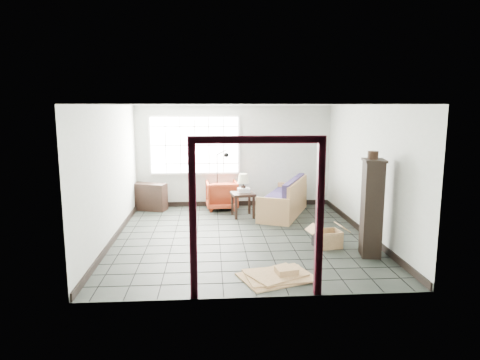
{
  "coord_description": "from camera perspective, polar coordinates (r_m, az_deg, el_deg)",
  "views": [
    {
      "loc": [
        -0.61,
        -8.2,
        2.57
      ],
      "look_at": [
        -0.01,
        0.3,
        1.1
      ],
      "focal_mm": 32.0,
      "sensor_mm": 36.0,
      "label": 1
    }
  ],
  "objects": [
    {
      "name": "futon_sofa",
      "position": [
        10.28,
        6.11,
        -2.9
      ],
      "size": [
        1.49,
        2.14,
        0.89
      ],
      "rotation": [
        0.0,
        0.0,
        -0.41
      ],
      "color": "#A5714A",
      "rests_on": "ground"
    },
    {
      "name": "projector",
      "position": [
        10.05,
        0.51,
        -1.37
      ],
      "size": [
        0.31,
        0.25,
        0.1
      ],
      "rotation": [
        0.0,
        0.0,
        0.14
      ],
      "color": "silver",
      "rests_on": "side_table"
    },
    {
      "name": "armchair",
      "position": [
        10.82,
        -2.45,
        -1.81
      ],
      "size": [
        0.81,
        0.77,
        0.79
      ],
      "primitive_type": "imported",
      "rotation": [
        0.0,
        0.0,
        3.2
      ],
      "color": "maroon",
      "rests_on": "ground"
    },
    {
      "name": "pot",
      "position": [
        7.55,
        17.31,
        3.18
      ],
      "size": [
        0.18,
        0.18,
        0.13
      ],
      "rotation": [
        0.0,
        0.0,
        -0.03
      ],
      "color": "black",
      "rests_on": "tall_shelf"
    },
    {
      "name": "side_table",
      "position": [
        10.03,
        0.38,
        -2.28
      ],
      "size": [
        0.6,
        0.6,
        0.58
      ],
      "rotation": [
        0.0,
        0.0,
        0.16
      ],
      "color": "black",
      "rests_on": "ground"
    },
    {
      "name": "floor_lamp",
      "position": [
        10.64,
        -2.47,
        0.26
      ],
      "size": [
        0.42,
        0.26,
        1.52
      ],
      "rotation": [
        0.0,
        0.0,
        0.12
      ],
      "color": "black",
      "rests_on": "ground"
    },
    {
      "name": "console_shelf",
      "position": [
        10.94,
        -12.03,
        -2.2
      ],
      "size": [
        0.93,
        0.6,
        0.68
      ],
      "rotation": [
        0.0,
        0.0,
        -0.33
      ],
      "color": "black",
      "rests_on": "ground"
    },
    {
      "name": "tall_shelf",
      "position": [
        7.69,
        17.17,
        -3.5
      ],
      "size": [
        0.43,
        0.51,
        1.69
      ],
      "rotation": [
        0.0,
        0.0,
        -0.17
      ],
      "color": "black",
      "rests_on": "ground"
    },
    {
      "name": "cardboard_pile",
      "position": [
        6.68,
        5.14,
        -12.52
      ],
      "size": [
        1.27,
        1.09,
        0.16
      ],
      "rotation": [
        0.0,
        0.0,
        0.3
      ],
      "color": "brown",
      "rests_on": "ground"
    },
    {
      "name": "room_shell",
      "position": [
        8.3,
        0.23,
        3.62
      ],
      "size": [
        5.02,
        5.52,
        2.61
      ],
      "color": "#A6ADA6",
      "rests_on": "ground"
    },
    {
      "name": "open_box",
      "position": [
        8.14,
        11.55,
        -7.67
      ],
      "size": [
        0.8,
        0.48,
        0.43
      ],
      "rotation": [
        0.0,
        0.0,
        0.16
      ],
      "color": "brown",
      "rests_on": "ground"
    },
    {
      "name": "ground",
      "position": [
        8.61,
        0.24,
        -7.58
      ],
      "size": [
        5.5,
        5.5,
        0.0
      ],
      "primitive_type": "plane",
      "color": "black",
      "rests_on": "ground"
    },
    {
      "name": "doorway_trim",
      "position": [
        5.66,
        2.28,
        -2.38
      ],
      "size": [
        1.8,
        0.08,
        2.2
      ],
      "color": "#3E0E1A",
      "rests_on": "ground"
    },
    {
      "name": "table_lamp",
      "position": [
        10.03,
        0.44,
        0.07
      ],
      "size": [
        0.35,
        0.35,
        0.44
      ],
      "rotation": [
        0.0,
        0.0,
        -0.28
      ],
      "color": "black",
      "rests_on": "side_table"
    },
    {
      "name": "window_panel",
      "position": [
        10.95,
        -6.06,
        4.65
      ],
      "size": [
        2.32,
        0.08,
        1.52
      ],
      "color": "silver",
      "rests_on": "ground"
    }
  ]
}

